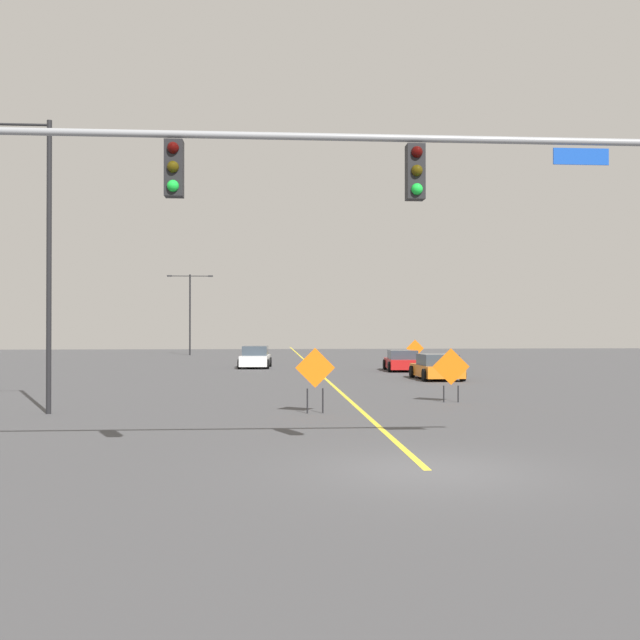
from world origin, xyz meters
The scene contains 11 objects.
ground centered at (0.00, 0.00, 0.00)m, with size 152.69×152.69×0.00m, color #444447.
road_centre_stripe centered at (0.00, 42.41, 0.00)m, with size 0.16×84.83×0.01m.
traffic_signal_assembly centered at (-4.60, -0.01, 5.13)m, with size 13.71×0.44×6.63m.
street_lamp_near_right centered at (-10.05, 9.89, 5.08)m, with size 2.40×0.24×9.22m.
street_lamp_far_right centered at (-10.40, 57.69, 4.66)m, with size 4.34×0.24×7.71m.
construction_sign_median_far centered at (7.18, 36.95, 1.14)m, with size 1.22×0.09×1.83m.
construction_sign_left_shoulder centered at (3.58, 12.50, 1.21)m, with size 1.33×0.18×1.95m.
construction_sign_left_lane centered at (-1.54, 9.43, 1.32)m, with size 1.26×0.08×2.06m.
car_orange_far centered at (5.70, 23.93, 0.62)m, with size 2.23×4.19×1.32m.
car_white_passing centered at (-3.83, 35.43, 0.67)m, with size 2.21×4.01×1.45m.
car_red_mid centered at (5.26, 31.39, 0.61)m, with size 2.21×4.07×1.28m.
Camera 1 is at (-3.04, -13.94, 2.74)m, focal length 41.76 mm.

